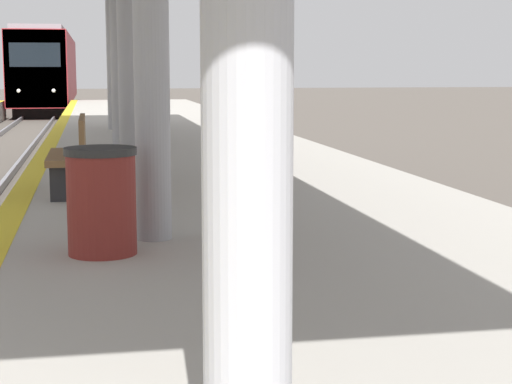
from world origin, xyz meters
The scene contains 3 objects.
train centered at (0.00, 49.27, 2.22)m, with size 2.79×21.92×4.36m.
trash_bin centered at (2.57, 5.34, 1.30)m, with size 0.58×0.58×0.87m.
bench centered at (2.26, 8.87, 1.35)m, with size 0.44×1.59×0.92m.
Camera 1 is at (2.52, -1.55, 2.36)m, focal length 60.00 mm.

